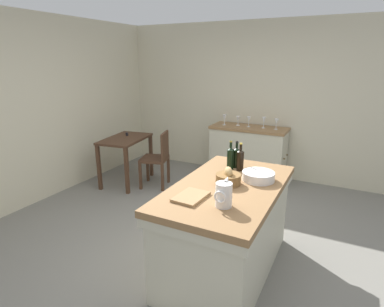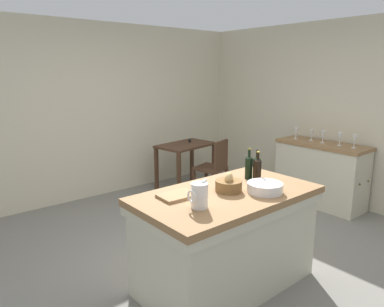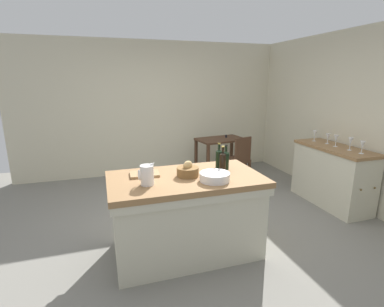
{
  "view_description": "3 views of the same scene",
  "coord_description": "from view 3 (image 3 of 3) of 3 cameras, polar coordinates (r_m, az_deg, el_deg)",
  "views": [
    {
      "loc": [
        -2.74,
        -1.36,
        1.98
      ],
      "look_at": [
        0.17,
        0.14,
        1.0
      ],
      "focal_mm": 29.46,
      "sensor_mm": 36.0,
      "label": 1
    },
    {
      "loc": [
        -2.32,
        -2.49,
        1.9
      ],
      "look_at": [
        -0.06,
        0.24,
        1.08
      ],
      "focal_mm": 33.53,
      "sensor_mm": 36.0,
      "label": 2
    },
    {
      "loc": [
        -1.02,
        -3.19,
        1.87
      ],
      "look_at": [
        0.02,
        0.11,
        0.98
      ],
      "focal_mm": 27.07,
      "sensor_mm": 36.0,
      "label": 3
    }
  ],
  "objects": [
    {
      "name": "wooden_chair",
      "position": [
        5.23,
        8.99,
        -1.1
      ],
      "size": [
        0.5,
        0.5,
        0.9
      ],
      "color": "#472D1E",
      "rests_on": "ground"
    },
    {
      "name": "wine_glass_left",
      "position": [
        4.61,
        28.77,
        2.09
      ],
      "size": [
        0.07,
        0.07,
        0.18
      ],
      "color": "white",
      "rests_on": "side_cabinet"
    },
    {
      "name": "wine_bottle_amber",
      "position": [
        3.27,
        5.31,
        -1.0
      ],
      "size": [
        0.07,
        0.07,
        0.3
      ],
      "color": "black",
      "rests_on": "island_table"
    },
    {
      "name": "writing_desk",
      "position": [
        5.65,
        5.7,
        1.7
      ],
      "size": [
        0.97,
        0.68,
        0.81
      ],
      "color": "#472D1E",
      "rests_on": "ground"
    },
    {
      "name": "ground_plane",
      "position": [
        3.84,
        0.22,
        -14.75
      ],
      "size": [
        6.76,
        6.76,
        0.0
      ],
      "primitive_type": "plane",
      "color": "slate"
    },
    {
      "name": "wine_glass_middle",
      "position": [
        4.77,
        26.54,
        2.64
      ],
      "size": [
        0.07,
        0.07,
        0.17
      ],
      "color": "white",
      "rests_on": "side_cabinet"
    },
    {
      "name": "pitcher",
      "position": [
        2.81,
        -8.89,
        -4.17
      ],
      "size": [
        0.17,
        0.13,
        0.24
      ],
      "color": "white",
      "rests_on": "island_table"
    },
    {
      "name": "wine_glass_far_right",
      "position": [
        5.05,
        23.03,
        3.59
      ],
      "size": [
        0.07,
        0.07,
        0.17
      ],
      "color": "white",
      "rests_on": "side_cabinet"
    },
    {
      "name": "wine_bottle_dark",
      "position": [
        3.26,
        6.67,
        -1.22
      ],
      "size": [
        0.07,
        0.07,
        0.28
      ],
      "color": "black",
      "rests_on": "island_table"
    },
    {
      "name": "wall_back",
      "position": [
        5.91,
        -7.57,
        8.73
      ],
      "size": [
        5.32,
        0.12,
        2.6
      ],
      "primitive_type": "cube",
      "color": "beige",
      "rests_on": "ground"
    },
    {
      "name": "side_cabinet",
      "position": [
        4.89,
        25.85,
        -3.93
      ],
      "size": [
        0.52,
        1.27,
        0.9
      ],
      "color": "olive",
      "rests_on": "ground"
    },
    {
      "name": "wine_bottle_green",
      "position": [
        3.18,
        6.05,
        -1.56
      ],
      "size": [
        0.07,
        0.07,
        0.29
      ],
      "color": "black",
      "rests_on": "island_table"
    },
    {
      "name": "wall_right",
      "position": [
        4.86,
        31.0,
        5.62
      ],
      "size": [
        0.12,
        5.2,
        2.6
      ],
      "primitive_type": "cube",
      "color": "beige",
      "rests_on": "ground"
    },
    {
      "name": "cutting_board",
      "position": [
        3.12,
        -9.33,
        -4.02
      ],
      "size": [
        0.32,
        0.23,
        0.02
      ],
      "primitive_type": "cube",
      "rotation": [
        0.0,
        0.0,
        -0.06
      ],
      "color": "#99754C",
      "rests_on": "island_table"
    },
    {
      "name": "island_table",
      "position": [
        3.19,
        -1.2,
        -11.47
      ],
      "size": [
        1.6,
        0.9,
        0.88
      ],
      "color": "olive",
      "rests_on": "ground"
    },
    {
      "name": "bread_basket",
      "position": [
        3.04,
        -0.85,
        -3.42
      ],
      "size": [
        0.23,
        0.23,
        0.17
      ],
      "color": "brown",
      "rests_on": "island_table"
    },
    {
      "name": "wine_glass_far_left",
      "position": [
        4.47,
        30.56,
        1.45
      ],
      "size": [
        0.07,
        0.07,
        0.17
      ],
      "color": "white",
      "rests_on": "side_cabinet"
    },
    {
      "name": "wash_bowl",
      "position": [
        2.91,
        4.5,
        -4.57
      ],
      "size": [
        0.3,
        0.3,
        0.08
      ],
      "primitive_type": "cylinder",
      "color": "white",
      "rests_on": "island_table"
    },
    {
      "name": "wine_glass_right",
      "position": [
        4.93,
        25.22,
        3.0
      ],
      "size": [
        0.07,
        0.07,
        0.16
      ],
      "color": "white",
      "rests_on": "side_cabinet"
    }
  ]
}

